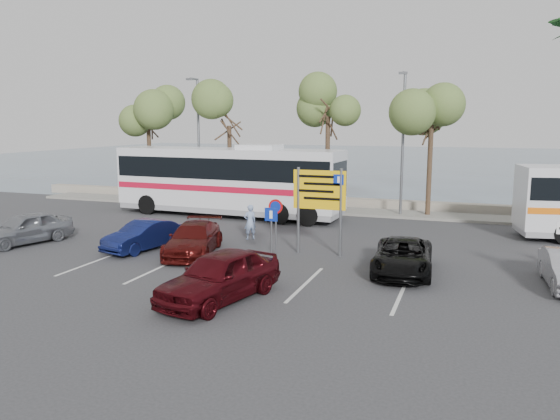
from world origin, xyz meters
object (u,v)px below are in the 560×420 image
(coach_bus_left, at_px, (228,183))
(car_silver_a, at_px, (25,228))
(car_red, at_px, (220,276))
(pedestrian_near, at_px, (250,222))
(street_lamp_right, at_px, (403,137))
(car_maroon, at_px, (194,239))
(direction_sign, at_px, (319,196))
(car_blue, at_px, (144,235))
(suv_black, at_px, (403,257))
(street_lamp_left, at_px, (198,135))

(coach_bus_left, xyz_separation_m, car_silver_a, (-5.50, -9.80, -1.23))
(car_red, relative_size, pedestrian_near, 2.79)
(street_lamp_right, distance_m, car_silver_a, 20.11)
(street_lamp_right, bearing_deg, car_silver_a, -139.48)
(street_lamp_right, height_order, car_maroon, street_lamp_right)
(street_lamp_right, height_order, direction_sign, street_lamp_right)
(street_lamp_right, relative_size, direction_sign, 2.23)
(street_lamp_right, height_order, car_blue, street_lamp_right)
(coach_bus_left, xyz_separation_m, car_maroon, (2.59, -9.00, -1.29))
(direction_sign, relative_size, car_blue, 0.95)
(direction_sign, distance_m, car_blue, 7.72)
(car_maroon, xyz_separation_m, suv_black, (8.53, 0.00, -0.03))
(street_lamp_left, relative_size, car_maroon, 1.79)
(coach_bus_left, xyz_separation_m, car_red, (6.21, -14.00, -1.16))
(street_lamp_right, distance_m, car_red, 17.75)
(suv_black, xyz_separation_m, pedestrian_near, (-7.46, 3.50, 0.20))
(car_blue, bearing_deg, direction_sign, 26.21)
(car_red, height_order, pedestrian_near, pedestrian_near)
(direction_sign, bearing_deg, coach_bus_left, 135.78)
(street_lamp_left, relative_size, street_lamp_right, 1.00)
(car_maroon, bearing_deg, coach_bus_left, 91.69)
(coach_bus_left, height_order, car_maroon, coach_bus_left)
(direction_sign, bearing_deg, car_maroon, -160.93)
(street_lamp_right, distance_m, coach_bus_left, 10.32)
(car_maroon, distance_m, pedestrian_near, 3.66)
(car_silver_a, distance_m, suv_black, 16.64)
(car_blue, relative_size, car_red, 0.83)
(street_lamp_left, distance_m, pedestrian_near, 11.76)
(car_blue, distance_m, suv_black, 10.93)
(street_lamp_right, xyz_separation_m, suv_black, (1.62, -12.02, -3.98))
(car_silver_a, bearing_deg, coach_bus_left, 77.25)
(car_blue, distance_m, car_maroon, 2.40)
(coach_bus_left, bearing_deg, car_silver_a, -119.30)
(car_silver_a, xyz_separation_m, car_blue, (5.69, 0.80, -0.09))
(street_lamp_left, distance_m, street_lamp_right, 13.00)
(street_lamp_right, relative_size, pedestrian_near, 4.90)
(street_lamp_left, height_order, car_maroon, street_lamp_left)
(street_lamp_right, xyz_separation_m, coach_bus_left, (-9.50, -3.02, -2.66))
(car_maroon, distance_m, car_red, 6.17)
(coach_bus_left, xyz_separation_m, car_blue, (0.19, -9.00, -1.31))
(street_lamp_right, relative_size, car_maroon, 1.79)
(suv_black, bearing_deg, coach_bus_left, 136.84)
(car_silver_a, xyz_separation_m, suv_black, (16.62, 0.80, -0.10))
(suv_black, bearing_deg, street_lamp_right, 93.51)
(car_blue, xyz_separation_m, car_red, (6.02, -5.00, 0.15))
(street_lamp_right, xyz_separation_m, car_blue, (-9.31, -12.02, -3.97))
(car_red, xyz_separation_m, pedestrian_near, (-2.55, 8.50, 0.04))
(coach_bus_left, relative_size, pedestrian_near, 8.28)
(street_lamp_left, height_order, car_silver_a, street_lamp_left)
(direction_sign, relative_size, pedestrian_near, 2.20)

